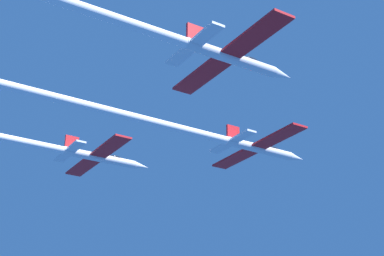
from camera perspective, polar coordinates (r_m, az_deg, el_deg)
jet_lead at (r=85.72m, az=-2.79°, el=0.33°), size 21.02×63.98×3.48m
jet_right_wing at (r=62.88m, az=-11.91°, el=11.77°), size 21.02×70.46×3.48m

